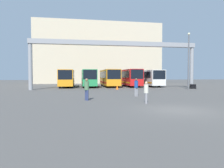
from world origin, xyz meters
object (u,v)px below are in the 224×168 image
(pedestrian_near_left, at_px, (87,89))
(pedestrian_mid_left, at_px, (146,92))
(bus_slot_3, at_px, (129,77))
(bus_slot_4, at_px, (147,77))
(bus_slot_1, at_px, (89,77))
(bus_slot_2, at_px, (109,77))
(bus_slot_0, at_px, (67,77))
(tire_stack, at_px, (193,86))
(traffic_cone, at_px, (117,87))
(pedestrian_near_right, at_px, (136,87))
(lamp_post, at_px, (189,59))

(pedestrian_near_left, xyz_separation_m, pedestrian_mid_left, (4.28, -2.61, -0.11))
(bus_slot_3, xyz_separation_m, bus_slot_4, (4.00, 0.44, -0.07))
(bus_slot_1, bearing_deg, bus_slot_2, 3.39)
(bus_slot_0, distance_m, bus_slot_1, 4.00)
(bus_slot_2, distance_m, tire_stack, 15.14)
(bus_slot_3, distance_m, bus_slot_4, 4.03)
(traffic_cone, relative_size, tire_stack, 0.68)
(bus_slot_2, height_order, tire_stack, bus_slot_2)
(pedestrian_near_left, bearing_deg, bus_slot_0, -28.58)
(bus_slot_0, xyz_separation_m, traffic_cone, (7.92, -8.39, -1.46))
(bus_slot_2, xyz_separation_m, pedestrian_mid_left, (-0.94, -24.06, -0.99))
(bus_slot_1, xyz_separation_m, traffic_cone, (3.92, -8.28, -1.47))
(bus_slot_0, xyz_separation_m, bus_slot_1, (4.00, -0.12, 0.02))
(pedestrian_near_right, bearing_deg, bus_slot_1, -83.86)
(traffic_cone, xyz_separation_m, lamp_post, (10.88, -1.36, 4.34))
(bus_slot_4, xyz_separation_m, pedestrian_near_right, (-8.18, -19.60, -0.85))
(bus_slot_4, height_order, pedestrian_near_left, bus_slot_4)
(pedestrian_near_right, height_order, tire_stack, pedestrian_near_right)
(bus_slot_4, bearing_deg, traffic_cone, -131.23)
(bus_slot_1, relative_size, bus_slot_4, 0.84)
(bus_slot_0, bearing_deg, pedestrian_near_left, -82.55)
(bus_slot_1, bearing_deg, pedestrian_near_right, -78.39)
(pedestrian_near_left, relative_size, traffic_cone, 2.62)
(pedestrian_mid_left, bearing_deg, bus_slot_1, 17.10)
(tire_stack, bearing_deg, bus_slot_3, 134.32)
(bus_slot_0, bearing_deg, lamp_post, -27.43)
(bus_slot_0, xyz_separation_m, pedestrian_near_left, (2.79, -21.33, -0.83))
(bus_slot_4, height_order, pedestrian_mid_left, bus_slot_4)
(bus_slot_4, relative_size, pedestrian_near_left, 6.58)
(pedestrian_near_left, relative_size, pedestrian_near_right, 1.01)
(bus_slot_4, relative_size, traffic_cone, 17.22)
(bus_slot_3, xyz_separation_m, tire_stack, (8.49, -8.69, -1.53))
(bus_slot_2, height_order, pedestrian_mid_left, bus_slot_2)
(bus_slot_2, relative_size, bus_slot_3, 0.95)
(pedestrian_near_left, height_order, tire_stack, pedestrian_near_left)
(bus_slot_0, height_order, pedestrian_near_left, bus_slot_0)
(bus_slot_3, relative_size, lamp_post, 1.30)
(bus_slot_3, bearing_deg, bus_slot_1, -176.33)
(traffic_cone, xyz_separation_m, tire_stack, (12.58, 0.10, 0.01))
(bus_slot_3, bearing_deg, bus_slot_2, -176.05)
(lamp_post, bearing_deg, bus_slot_2, 137.54)
(bus_slot_3, relative_size, pedestrian_near_left, 6.10)
(pedestrian_mid_left, bearing_deg, bus_slot_3, -1.70)
(bus_slot_1, distance_m, bus_slot_3, 8.02)
(bus_slot_2, bearing_deg, bus_slot_3, 3.95)
(bus_slot_1, xyz_separation_m, tire_stack, (16.49, -8.18, -1.47))
(bus_slot_1, bearing_deg, bus_slot_3, 3.67)
(pedestrian_near_right, distance_m, pedestrian_mid_left, 5.23)
(bus_slot_3, bearing_deg, traffic_cone, -114.93)
(bus_slot_4, xyz_separation_m, tire_stack, (4.49, -9.13, -1.46))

